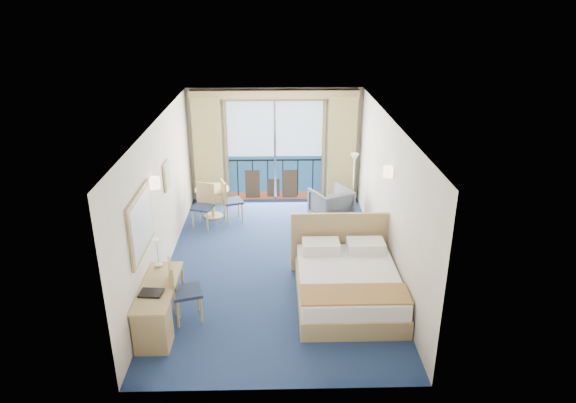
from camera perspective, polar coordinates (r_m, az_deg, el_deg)
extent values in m
plane|color=navy|center=(9.63, -1.36, -6.95)|extent=(6.50, 6.50, 0.00)
cube|color=beige|center=(12.13, -1.46, 6.27)|extent=(4.00, 0.02, 2.70)
cube|color=beige|center=(6.14, -1.40, -10.86)|extent=(4.00, 0.02, 2.70)
cube|color=beige|center=(9.27, -13.96, 0.40)|extent=(0.02, 6.50, 2.70)
cube|color=beige|center=(9.26, 11.10, 0.64)|extent=(0.02, 6.50, 2.70)
cube|color=white|center=(8.63, -1.52, 8.95)|extent=(4.00, 6.50, 0.02)
cube|color=navy|center=(12.33, -1.42, 2.69)|extent=(2.20, 0.02, 1.08)
cube|color=#A9C2DF|center=(11.98, -1.48, 8.10)|extent=(2.20, 0.02, 1.32)
cube|color=brown|center=(12.50, -1.40, 0.70)|extent=(2.20, 0.02, 0.20)
cube|color=black|center=(12.19, -1.44, 4.63)|extent=(2.20, 0.02, 0.04)
cube|color=tan|center=(11.82, -1.51, 11.38)|extent=(2.36, 0.03, 0.12)
cube|color=tan|center=(12.18, -6.89, 5.45)|extent=(0.06, 0.03, 2.40)
cube|color=tan|center=(12.18, 3.99, 5.55)|extent=(0.06, 0.03, 2.40)
cube|color=silver|center=(12.12, -1.45, 5.52)|extent=(0.05, 0.02, 2.40)
cube|color=#362618|center=(12.38, 0.21, 1.99)|extent=(0.35, 0.02, 0.70)
cube|color=#362618|center=(12.39, -3.96, 1.95)|extent=(0.35, 0.02, 0.70)
cube|color=#362618|center=(12.41, -1.64, 1.54)|extent=(0.30, 0.02, 0.45)
cube|color=black|center=(12.37, -5.60, 2.59)|extent=(0.02, 0.01, 0.90)
cube|color=black|center=(12.35, -3.93, 2.61)|extent=(0.02, 0.01, 0.90)
cube|color=black|center=(12.33, -2.26, 2.63)|extent=(0.03, 0.01, 0.90)
cube|color=black|center=(12.33, -0.58, 2.64)|extent=(0.03, 0.01, 0.90)
cube|color=black|center=(12.34, 1.09, 2.66)|extent=(0.02, 0.01, 0.90)
cube|color=black|center=(12.36, 2.76, 2.67)|extent=(0.02, 0.01, 0.90)
cube|color=tan|center=(12.07, -8.86, 5.55)|extent=(0.65, 0.22, 2.55)
cube|color=tan|center=(12.07, 5.97, 5.69)|extent=(0.65, 0.22, 2.55)
cube|color=tan|center=(11.69, -1.51, 11.85)|extent=(3.80, 0.25, 0.18)
cube|color=tan|center=(7.84, -16.03, -2.34)|extent=(0.04, 1.25, 0.95)
cube|color=#B5BEC8|center=(7.84, -15.87, -2.34)|extent=(0.01, 1.12, 0.82)
cube|color=tan|center=(9.59, -13.36, 2.80)|extent=(0.03, 0.42, 0.52)
cube|color=gray|center=(9.58, -13.24, 2.80)|extent=(0.01, 0.34, 0.44)
cylinder|color=beige|center=(8.53, -14.62, 2.02)|extent=(0.18, 0.18, 0.18)
cylinder|color=beige|center=(8.93, 11.09, 3.26)|extent=(0.18, 0.18, 0.18)
cube|color=tan|center=(8.51, 6.65, -10.20)|extent=(1.63, 2.04, 0.31)
cube|color=white|center=(8.36, 6.74, -8.58)|extent=(1.57, 1.98, 0.25)
cube|color=#AC7B43|center=(7.73, 7.45, -10.19)|extent=(1.61, 0.56, 0.03)
cube|color=white|center=(8.85, 3.68, -4.99)|extent=(0.63, 0.41, 0.18)
cube|color=white|center=(8.95, 8.64, -4.89)|extent=(0.63, 0.41, 0.18)
cube|color=tan|center=(9.23, 5.89, -4.49)|extent=(1.78, 0.06, 1.12)
cube|color=#A08655|center=(9.87, 8.90, -4.51)|extent=(0.45, 0.43, 0.59)
cube|color=beige|center=(9.73, 8.95, -2.72)|extent=(0.19, 0.15, 0.08)
imported|color=#41464F|center=(11.34, 4.78, -0.29)|extent=(1.04, 1.05, 0.72)
cylinder|color=silver|center=(11.75, 7.09, -1.39)|extent=(0.20, 0.20, 0.03)
cylinder|color=silver|center=(11.50, 7.25, 1.65)|extent=(0.02, 0.02, 1.36)
cone|color=beige|center=(11.28, 7.41, 4.89)|extent=(0.18, 0.18, 0.16)
cube|color=tan|center=(7.89, -14.25, -9.19)|extent=(0.51, 1.47, 0.04)
cube|color=#A08655|center=(7.67, -14.79, -13.35)|extent=(0.48, 0.44, 0.65)
cylinder|color=tan|center=(8.28, -15.30, -10.52)|extent=(0.05, 0.05, 0.65)
cylinder|color=tan|center=(8.18, -12.18, -10.62)|extent=(0.05, 0.05, 0.65)
cylinder|color=tan|center=(8.69, -14.56, -8.73)|extent=(0.05, 0.05, 0.65)
cylinder|color=tan|center=(8.60, -11.60, -8.79)|extent=(0.05, 0.05, 0.65)
cube|color=#1D2845|center=(8.04, -11.17, -9.81)|extent=(0.54, 0.54, 0.05)
cube|color=tan|center=(7.89, -12.82, -8.34)|extent=(0.16, 0.43, 0.52)
cylinder|color=tan|center=(8.04, -9.61, -11.83)|extent=(0.04, 0.04, 0.47)
cylinder|color=tan|center=(8.34, -9.97, -10.51)|extent=(0.04, 0.04, 0.47)
cylinder|color=tan|center=(8.02, -12.15, -12.15)|extent=(0.04, 0.04, 0.47)
cylinder|color=tan|center=(8.32, -12.41, -10.82)|extent=(0.04, 0.04, 0.47)
cube|color=black|center=(7.71, -14.98, -9.79)|extent=(0.35, 0.27, 0.03)
cylinder|color=silver|center=(8.38, -14.15, -6.82)|extent=(0.12, 0.12, 0.02)
cylinder|color=silver|center=(8.29, -14.28, -5.65)|extent=(0.02, 0.02, 0.41)
cone|color=beige|center=(8.20, -14.41, -4.39)|extent=(0.11, 0.11, 0.10)
cylinder|color=tan|center=(11.45, -8.45, 1.37)|extent=(0.75, 0.75, 0.04)
cylinder|color=tan|center=(11.57, -8.36, -0.15)|extent=(0.08, 0.08, 0.66)
cylinder|color=tan|center=(11.69, -8.27, -1.58)|extent=(0.41, 0.41, 0.03)
cube|color=#1D2845|center=(11.28, -6.16, 0.05)|extent=(0.51, 0.51, 0.05)
cube|color=tan|center=(11.15, -7.17, 1.11)|extent=(0.17, 0.39, 0.48)
cylinder|color=tan|center=(11.26, -5.10, -1.25)|extent=(0.03, 0.03, 0.43)
cylinder|color=tan|center=(11.55, -5.53, -0.64)|extent=(0.03, 0.03, 0.43)
cylinder|color=tan|center=(11.19, -6.71, -1.48)|extent=(0.03, 0.03, 0.43)
cylinder|color=tan|center=(11.49, -7.11, -0.86)|extent=(0.03, 0.03, 0.43)
cube|color=#1D2845|center=(11.05, -9.47, -0.64)|extent=(0.50, 0.50, 0.05)
cube|color=tan|center=(11.11, -9.15, 0.91)|extent=(0.40, 0.15, 0.48)
cylinder|color=tan|center=(11.07, -10.51, -1.99)|extent=(0.03, 0.03, 0.43)
cylinder|color=tan|center=(10.94, -8.96, -2.19)|extent=(0.03, 0.03, 0.43)
cylinder|color=tan|center=(11.34, -9.81, -1.34)|extent=(0.03, 0.03, 0.43)
cylinder|color=tan|center=(11.21, -8.30, -1.52)|extent=(0.03, 0.03, 0.43)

